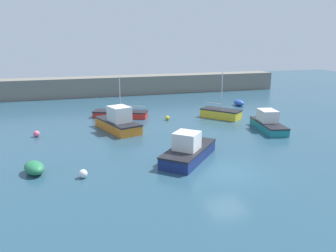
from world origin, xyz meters
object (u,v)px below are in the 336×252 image
Objects in this scene: fishing_dinghy_green at (239,103)px; mooring_buoy_white at (83,174)px; mooring_buoy_yellow at (167,118)px; motorboat_with_cabin at (268,123)px; dinghy_near_pier at (34,168)px; mooring_buoy_pink at (37,134)px; motorboat_grey_hull at (118,122)px; cabin_cruiser_white at (188,150)px; sailboat_twin_hulled at (221,113)px; mooring_buoy_red at (272,118)px; sailboat_short_mast at (121,114)px.

mooring_buoy_white is at bearing 125.35° from fishing_dinghy_green.
mooring_buoy_yellow is (9.17, 12.71, -0.04)m from mooring_buoy_white.
mooring_buoy_yellow is at bearing 107.84° from fishing_dinghy_green.
motorboat_with_cabin is at bearing 158.67° from fishing_dinghy_green.
fishing_dinghy_green is 3.57× the size of mooring_buoy_white.
dinghy_near_pier is 3.91× the size of mooring_buoy_pink.
motorboat_grey_hull reaches higher than motorboat_with_cabin.
cabin_cruiser_white is 12.14× the size of mooring_buoy_yellow.
sailboat_twin_hulled is (-2.02, 5.69, -0.19)m from motorboat_with_cabin.
motorboat_grey_hull reaches higher than mooring_buoy_red.
sailboat_twin_hulled reaches higher than mooring_buoy_red.
mooring_buoy_red is (2.77, 3.48, -0.49)m from motorboat_with_cabin.
mooring_buoy_white is 1.45× the size of mooring_buoy_red.
sailboat_twin_hulled is 9.10× the size of mooring_buoy_white.
cabin_cruiser_white reaches higher than mooring_buoy_white.
mooring_buoy_pink is 1.20× the size of mooring_buoy_yellow.
mooring_buoy_white is (-4.72, -15.44, -0.10)m from sailboat_short_mast.
sailboat_short_mast is at bearing 52.22° from cabin_cruiser_white.
motorboat_with_cabin is 4.47m from mooring_buoy_red.
motorboat_with_cabin is at bearing -19.26° from cabin_cruiser_white.
sailboat_short_mast is 16.15m from mooring_buoy_white.
fishing_dinghy_green is at bearing 174.59° from motorboat_with_cabin.
mooring_buoy_red is at bearing 151.77° from motorboat_with_cabin.
dinghy_near_pier reaches higher than mooring_buoy_yellow.
mooring_buoy_yellow is at bearing -67.66° from dinghy_near_pier.
dinghy_near_pier is at bearing -86.53° from mooring_buoy_pink.
mooring_buoy_white reaches higher than mooring_buoy_red.
fishing_dinghy_green is (12.95, 16.40, -0.31)m from cabin_cruiser_white.
motorboat_with_cabin reaches higher than mooring_buoy_pink.
dinghy_near_pier is at bearing 84.62° from sailboat_short_mast.
mooring_buoy_pink is at bearing 108.52° from mooring_buoy_white.
dinghy_near_pier reaches higher than fishing_dinghy_green.
motorboat_with_cabin is 18.11m from mooring_buoy_white.
mooring_buoy_white is at bearing -125.81° from mooring_buoy_yellow.
sailboat_short_mast is 5.22m from mooring_buoy_yellow.
motorboat_with_cabin is at bearing 20.39° from mooring_buoy_white.
fishing_dinghy_green is (3.14, 11.15, -0.30)m from motorboat_with_cabin.
sailboat_short_mast is at bearing -49.14° from dinghy_near_pier.
dinghy_near_pier is at bearing 129.86° from cabin_cruiser_white.
motorboat_with_cabin reaches higher than mooring_buoy_yellow.
sailboat_twin_hulled is 0.88× the size of cabin_cruiser_white.
mooring_buoy_yellow is at bearing -136.47° from sailboat_twin_hulled.
dinghy_near_pier is (-10.02, 0.48, -0.29)m from cabin_cruiser_white.
motorboat_grey_hull is 11.00× the size of mooring_buoy_pink.
sailboat_twin_hulled is at bearing -7.01° from mooring_buoy_yellow.
motorboat_grey_hull is (-16.43, -7.33, 0.42)m from fishing_dinghy_green.
sailboat_twin_hulled is at bearing -98.69° from motorboat_grey_hull.
dinghy_near_pier is (-17.82, -10.46, -0.10)m from sailboat_twin_hulled.
mooring_buoy_yellow is at bearing 32.79° from cabin_cruiser_white.
cabin_cruiser_white reaches higher than motorboat_with_cabin.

